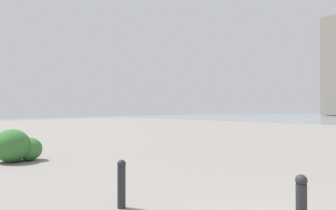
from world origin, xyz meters
name	(u,v)px	position (x,y,z in m)	size (l,w,h in m)	color
bollard_near	(301,207)	(1.04, -1.18, 0.39)	(0.13, 0.13, 0.74)	#232328
bollard_mid	(121,183)	(3.41, -0.51, 0.37)	(0.13, 0.13, 0.71)	#232328
shrub_low	(29,149)	(8.59, -1.28, 0.32)	(0.75, 0.67, 0.64)	#387533
shrub_round	(12,146)	(8.66, -0.84, 0.45)	(1.05, 0.94, 0.89)	#387533
shrub_wide	(15,142)	(10.10, -1.43, 0.37)	(0.87, 0.78, 0.74)	#387533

